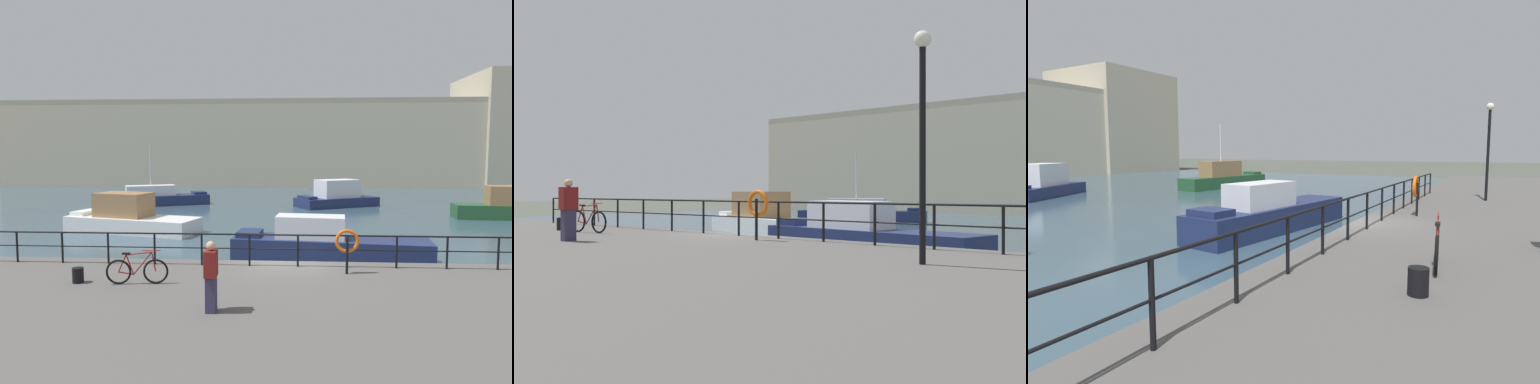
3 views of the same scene
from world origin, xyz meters
TOP-DOWN VIEW (x-y plane):
  - ground_plane at (0.00, 0.00)m, footprint 240.00×240.00m
  - moored_cabin_cruiser at (16.77, 17.81)m, footprint 9.42×2.87m
  - moored_green_narrowboat at (4.51, 24.80)m, footprint 7.70×5.90m
  - moored_red_daysailer at (1.77, 4.15)m, footprint 8.63×2.94m
  - quay_railing at (-0.34, -0.75)m, footprint 20.83×0.07m
  - parked_bicycle at (-4.18, -3.05)m, footprint 1.76×0.27m
  - mooring_bollard at (-5.93, -3.03)m, footprint 0.32×0.32m
  - life_ring_stand at (1.95, -1.51)m, footprint 0.75×0.16m
  - quay_lamp_post at (7.96, -3.47)m, footprint 0.32×0.32m

SIDE VIEW (x-z plane):
  - ground_plane at x=0.00m, z-range 0.00..0.00m
  - moored_red_daysailer at x=1.77m, z-range -0.28..1.74m
  - moored_cabin_cruiser at x=16.77m, z-range -1.94..3.73m
  - moored_green_narrowboat at x=4.51m, z-range -0.28..2.09m
  - mooring_bollard at x=-5.93m, z-range 1.02..1.46m
  - parked_bicycle at x=-4.18m, z-range 0.92..1.90m
  - quay_railing at x=-0.34m, z-range 1.22..2.30m
  - life_ring_stand at x=1.95m, z-range 1.30..2.70m
  - quay_lamp_post at x=7.96m, z-range 1.65..6.00m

